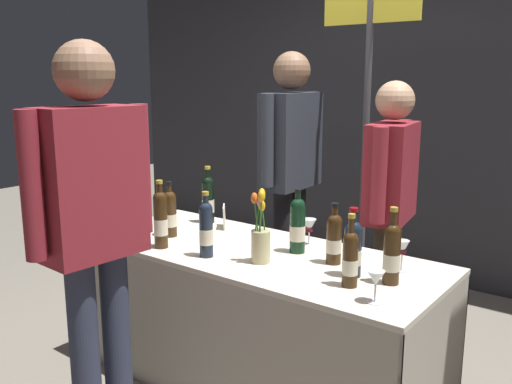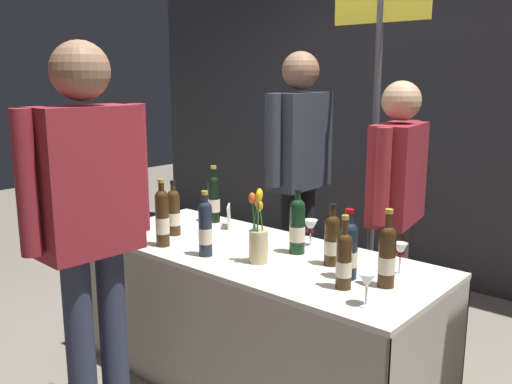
% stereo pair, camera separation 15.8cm
% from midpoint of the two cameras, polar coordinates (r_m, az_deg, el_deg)
% --- Properties ---
extents(ground_plane, '(12.00, 12.00, 0.00)m').
position_cam_midpoint_polar(ground_plane, '(3.07, -1.56, -19.02)').
color(ground_plane, gray).
extents(back_partition, '(5.91, 0.12, 3.03)m').
position_cam_midpoint_polar(back_partition, '(4.42, 15.63, 10.66)').
color(back_partition, '#2D2D33').
rests_on(back_partition, ground_plane).
extents(tasting_table, '(1.87, 0.76, 0.72)m').
position_cam_midpoint_polar(tasting_table, '(2.84, -1.62, -10.17)').
color(tasting_table, beige).
rests_on(tasting_table, ground_plane).
extents(featured_wine_bottle, '(0.07, 0.07, 0.30)m').
position_cam_midpoint_polar(featured_wine_bottle, '(3.03, -10.39, -2.16)').
color(featured_wine_bottle, '#38230F').
rests_on(featured_wine_bottle, tasting_table).
extents(display_bottle_0, '(0.07, 0.07, 0.32)m').
position_cam_midpoint_polar(display_bottle_0, '(2.66, -6.89, -3.78)').
color(display_bottle_0, '#192333').
rests_on(display_bottle_0, tasting_table).
extents(display_bottle_1, '(0.08, 0.08, 0.32)m').
position_cam_midpoint_polar(display_bottle_1, '(2.71, 2.65, -3.42)').
color(display_bottle_1, black).
rests_on(display_bottle_1, tasting_table).
extents(display_bottle_2, '(0.07, 0.07, 0.29)m').
position_cam_midpoint_polar(display_bottle_2, '(2.56, 6.32, -4.74)').
color(display_bottle_2, '#38230F').
rests_on(display_bottle_2, tasting_table).
extents(display_bottle_3, '(0.07, 0.07, 0.31)m').
position_cam_midpoint_polar(display_bottle_3, '(2.29, 7.79, -6.77)').
color(display_bottle_3, '#38230F').
rests_on(display_bottle_3, tasting_table).
extents(display_bottle_4, '(0.08, 0.08, 0.31)m').
position_cam_midpoint_polar(display_bottle_4, '(2.41, 8.11, -5.71)').
color(display_bottle_4, '#192333').
rests_on(display_bottle_4, tasting_table).
extents(display_bottle_5, '(0.07, 0.07, 0.35)m').
position_cam_midpoint_polar(display_bottle_5, '(2.83, -11.44, -2.72)').
color(display_bottle_5, '#38230F').
rests_on(display_bottle_5, tasting_table).
extents(display_bottle_6, '(0.07, 0.07, 0.34)m').
position_cam_midpoint_polar(display_bottle_6, '(3.27, -6.36, -0.71)').
color(display_bottle_6, black).
rests_on(display_bottle_6, tasting_table).
extents(display_bottle_7, '(0.07, 0.07, 0.33)m').
position_cam_midpoint_polar(display_bottle_7, '(2.35, 12.02, -6.16)').
color(display_bottle_7, '#38230F').
rests_on(display_bottle_7, tasting_table).
extents(wine_glass_near_vendor, '(0.07, 0.07, 0.13)m').
position_cam_midpoint_polar(wine_glass_near_vendor, '(2.16, 10.23, -8.89)').
color(wine_glass_near_vendor, silver).
rests_on(wine_glass_near_vendor, tasting_table).
extents(wine_glass_mid, '(0.07, 0.07, 0.14)m').
position_cam_midpoint_polar(wine_glass_mid, '(2.84, 3.94, -3.60)').
color(wine_glass_mid, silver).
rests_on(wine_glass_mid, tasting_table).
extents(wine_glass_near_taster, '(0.06, 0.06, 0.14)m').
position_cam_midpoint_polar(wine_glass_near_taster, '(2.52, 13.18, -5.78)').
color(wine_glass_near_taster, silver).
rests_on(wine_glass_near_taster, tasting_table).
extents(flower_vase, '(0.09, 0.09, 0.35)m').
position_cam_midpoint_polar(flower_vase, '(2.56, -1.30, -4.77)').
color(flower_vase, tan).
rests_on(flower_vase, tasting_table).
extents(brochure_stand, '(0.09, 0.11, 0.13)m').
position_cam_midpoint_polar(brochure_stand, '(3.17, -4.74, -2.58)').
color(brochure_stand, silver).
rests_on(brochure_stand, tasting_table).
extents(vendor_presenter, '(0.24, 0.64, 1.73)m').
position_cam_midpoint_polar(vendor_presenter, '(3.58, 2.34, 3.49)').
color(vendor_presenter, black).
rests_on(vendor_presenter, ground_plane).
extents(vendor_assistant, '(0.28, 0.60, 1.55)m').
position_cam_midpoint_polar(vendor_assistant, '(3.17, 12.36, -0.17)').
color(vendor_assistant, '#4C4233').
rests_on(vendor_assistant, ground_plane).
extents(taster_foreground_right, '(0.24, 0.58, 1.71)m').
position_cam_midpoint_polar(taster_foreground_right, '(2.33, -18.40, -2.16)').
color(taster_foreground_right, '#2D3347').
rests_on(taster_foreground_right, ground_plane).
extents(booth_signpost, '(0.64, 0.04, 2.11)m').
position_cam_midpoint_polar(booth_signpost, '(3.57, 10.12, 8.05)').
color(booth_signpost, '#47474C').
rests_on(booth_signpost, ground_plane).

